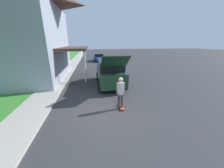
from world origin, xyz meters
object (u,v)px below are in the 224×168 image
object	(u,v)px
car_down_street	(99,57)
skateboard	(121,106)
suv_parked	(110,72)
skateboarder	(121,92)

from	to	relation	value
car_down_street	skateboard	distance (m)	18.17
suv_parked	skateboarder	size ratio (longest dim) A/B	3.00
skateboarder	car_down_street	bearing A→B (deg)	90.32
suv_parked	car_down_street	world-z (taller)	suv_parked
suv_parked	skateboarder	xyz separation A→B (m)	(-0.01, -4.17, -0.12)
skateboarder	skateboard	xyz separation A→B (m)	(0.09, 0.10, -0.91)
skateboarder	suv_parked	bearing A→B (deg)	89.85
suv_parked	skateboarder	bearing A→B (deg)	-90.15
skateboard	car_down_street	bearing A→B (deg)	90.60
car_down_street	skateboarder	size ratio (longest dim) A/B	2.29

